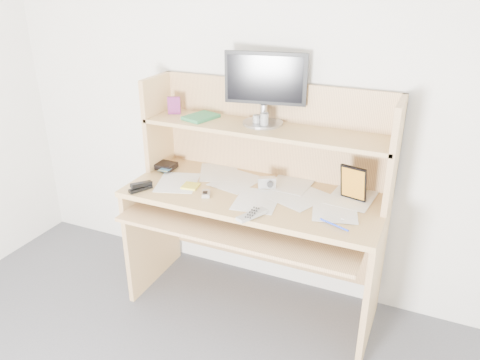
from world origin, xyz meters
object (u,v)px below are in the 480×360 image
at_px(desk, 259,196).
at_px(game_case, 353,183).
at_px(tv_remote, 252,215).
at_px(keyboard, 255,213).
at_px(monitor, 265,86).

height_order(desk, game_case, desk).
distance_m(tv_remote, game_case, 0.56).
bearing_deg(tv_remote, keyboard, 133.48).
relative_size(desk, game_case, 7.16).
bearing_deg(game_case, monitor, -177.28).
xyz_separation_m(desk, keyboard, (0.03, -0.14, -0.03)).
bearing_deg(game_case, desk, -162.81).
bearing_deg(keyboard, tv_remote, -71.32).
relative_size(desk, keyboard, 3.44).
distance_m(keyboard, monitor, 0.69).
distance_m(desk, keyboard, 0.15).
bearing_deg(desk, tv_remote, -73.89).
height_order(tv_remote, game_case, game_case).
height_order(desk, keyboard, desk).
bearing_deg(keyboard, desk, 103.32).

